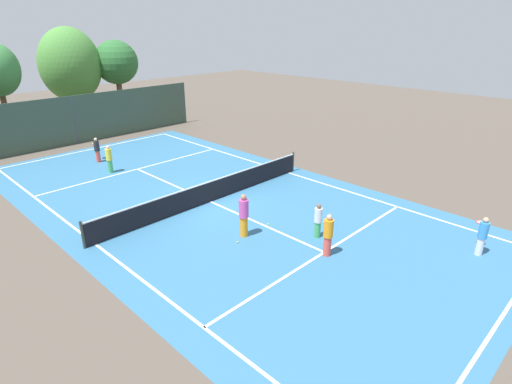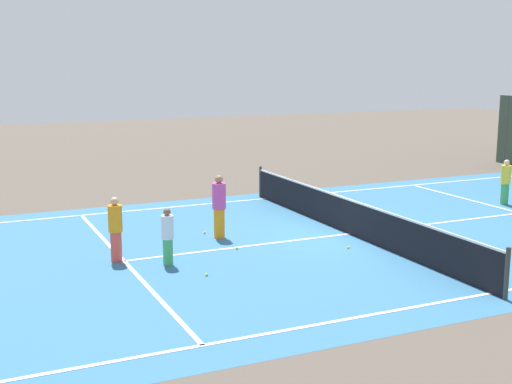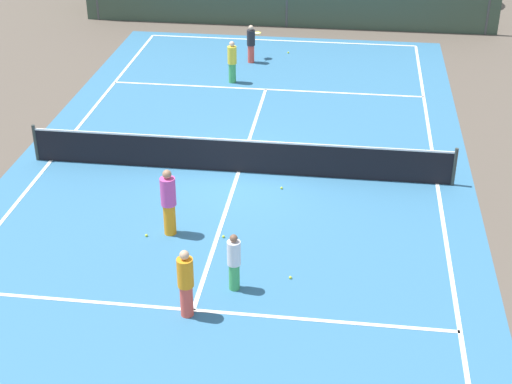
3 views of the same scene
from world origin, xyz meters
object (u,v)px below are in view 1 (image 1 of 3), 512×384
at_px(player_2, 482,235).
at_px(tennis_ball_4, 110,152).
at_px(player_4, 328,235).
at_px(tennis_ball_0, 238,242).
at_px(player_3, 109,159).
at_px(tennis_ball_2, 268,224).
at_px(tennis_ball_1, 243,198).
at_px(ball_crate, 203,191).
at_px(player_5, 318,220).
at_px(tennis_ball_5, 324,222).
at_px(player_1, 244,215).
at_px(player_0, 97,150).
at_px(tennis_ball_3, 273,168).

relative_size(player_2, tennis_ball_4, 22.10).
distance_m(player_4, tennis_ball_0, 3.39).
distance_m(player_3, tennis_ball_2, 10.58).
distance_m(player_2, player_3, 18.03).
xyz_separation_m(player_3, tennis_ball_1, (2.58, -7.81, -0.75)).
bearing_deg(ball_crate, player_5, -85.86).
relative_size(tennis_ball_4, tennis_ball_5, 1.00).
relative_size(player_1, player_5, 1.26).
distance_m(ball_crate, tennis_ball_5, 6.08).
relative_size(player_0, ball_crate, 3.43).
xyz_separation_m(tennis_ball_0, tennis_ball_2, (1.87, 0.19, 0.00)).
height_order(player_2, player_4, player_4).
height_order(player_5, tennis_ball_5, player_5).
distance_m(tennis_ball_1, tennis_ball_2, 2.88).
xyz_separation_m(tennis_ball_0, tennis_ball_3, (7.17, 4.78, 0.00)).
bearing_deg(ball_crate, player_0, 98.06).
height_order(player_1, player_5, player_1).
bearing_deg(tennis_ball_5, player_3, 105.01).
distance_m(player_1, player_2, 8.46).
bearing_deg(player_2, tennis_ball_3, 81.44).
bearing_deg(player_4, player_3, 95.03).
xyz_separation_m(player_3, ball_crate, (1.56, -6.10, -0.60)).
xyz_separation_m(player_2, player_4, (-3.82, 3.80, 0.06)).
bearing_deg(player_0, player_4, -87.06).
bearing_deg(tennis_ball_0, tennis_ball_3, 33.70).
bearing_deg(tennis_ball_2, tennis_ball_5, -40.29).
height_order(ball_crate, tennis_ball_5, ball_crate).
height_order(player_4, ball_crate, player_4).
relative_size(player_2, player_4, 0.92).
distance_m(tennis_ball_0, tennis_ball_1, 4.14).
bearing_deg(player_5, player_0, 96.37).
height_order(player_3, tennis_ball_5, player_3).
bearing_deg(player_1, tennis_ball_0, -157.63).
bearing_deg(player_5, player_4, -128.64).
distance_m(player_4, tennis_ball_3, 9.48).
distance_m(player_5, tennis_ball_3, 8.15).
height_order(player_0, player_2, player_0).
xyz_separation_m(player_1, tennis_ball_1, (2.47, 2.61, -0.86)).
bearing_deg(player_0, tennis_ball_1, -77.63).
xyz_separation_m(player_5, tennis_ball_1, (0.56, 4.67, -0.68)).
distance_m(player_5, tennis_ball_2, 2.22).
relative_size(player_1, player_4, 1.10).
bearing_deg(tennis_ball_5, player_0, 101.26).
bearing_deg(tennis_ball_3, tennis_ball_5, -120.10).
distance_m(player_4, ball_crate, 7.46).
relative_size(player_2, ball_crate, 3.42).
bearing_deg(tennis_ball_1, tennis_ball_3, 25.11).
xyz_separation_m(player_1, tennis_ball_5, (3.09, -1.53, -0.86)).
distance_m(player_5, tennis_ball_0, 3.14).
height_order(player_3, tennis_ball_4, player_3).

